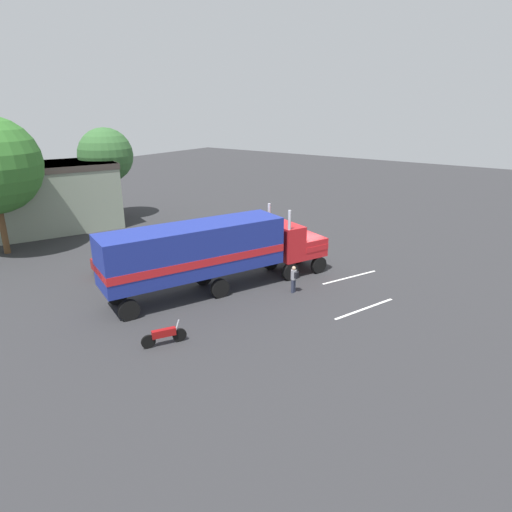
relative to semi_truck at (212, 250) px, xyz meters
name	(u,v)px	position (x,y,z in m)	size (l,w,h in m)	color
ground_plane	(300,268)	(6.29, -2.33, -2.52)	(120.00, 120.00, 0.00)	#2D2D30
lane_stripe_near	(350,277)	(6.57, -5.83, -2.52)	(4.40, 0.16, 0.01)	silver
lane_stripe_mid	(365,309)	(2.76, -8.36, -2.52)	(4.40, 0.16, 0.01)	silver
semi_truck	(212,250)	(0.00, 0.00, 0.00)	(14.00, 7.86, 4.50)	red
person_bystander	(294,278)	(2.47, -4.07, -1.63)	(0.34, 0.46, 1.63)	#2D3347
parked_car	(127,259)	(-0.67, 6.79, -1.72)	(4.74, 3.07, 1.57)	maroon
motorcycle	(164,335)	(-6.10, -2.23, -2.04)	(1.88, 1.14, 1.12)	black
tree_left	(106,155)	(7.80, 19.29, 3.39)	(4.98, 4.98, 8.43)	brown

